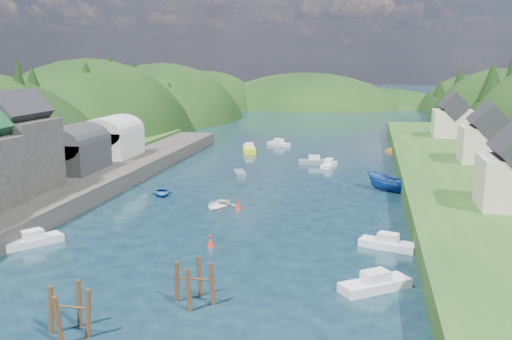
% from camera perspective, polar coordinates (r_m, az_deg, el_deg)
% --- Properties ---
extents(ground, '(600.00, 600.00, 0.00)m').
position_cam_1_polar(ground, '(88.38, 2.78, 0.14)').
color(ground, black).
rests_on(ground, ground).
extents(hillside_left, '(44.00, 245.56, 52.00)m').
position_cam_1_polar(hillside_left, '(127.39, -15.94, -0.58)').
color(hillside_left, black).
rests_on(hillside_left, ground).
extents(far_hills, '(103.00, 68.00, 44.00)m').
position_cam_1_polar(far_hills, '(211.96, 8.05, 3.48)').
color(far_hills, black).
rests_on(far_hills, ground).
extents(hill_trees, '(90.52, 153.18, 12.77)m').
position_cam_1_polar(hill_trees, '(101.56, 3.78, 7.88)').
color(hill_trees, black).
rests_on(hill_trees, ground).
extents(quay_left, '(12.00, 110.00, 2.00)m').
position_cam_1_polar(quay_left, '(68.64, -21.48, -2.97)').
color(quay_left, '#2D2B28').
rests_on(quay_left, ground).
extents(boat_sheds, '(7.00, 21.00, 7.50)m').
position_cam_1_polar(boat_sheds, '(85.03, -15.97, 2.89)').
color(boat_sheds, '#2D2D30').
rests_on(boat_sheds, quay_left).
extents(terrace_right, '(16.00, 120.00, 2.40)m').
position_cam_1_polar(terrace_right, '(78.40, 20.04, -1.04)').
color(terrace_right, '#234719').
rests_on(terrace_right, ground).
extents(right_bank_cottages, '(9.00, 59.24, 8.41)m').
position_cam_1_polar(right_bank_cottages, '(86.26, 21.40, 3.05)').
color(right_bank_cottages, beige).
rests_on(right_bank_cottages, terrace_right).
extents(piling_cluster_near, '(2.98, 2.80, 3.69)m').
position_cam_1_polar(piling_cluster_near, '(37.75, -18.16, -13.67)').
color(piling_cluster_near, '#382314').
rests_on(piling_cluster_near, ground).
extents(piling_cluster_far, '(3.07, 2.88, 3.57)m').
position_cam_1_polar(piling_cluster_far, '(40.52, -6.18, -11.51)').
color(piling_cluster_far, '#382314').
rests_on(piling_cluster_far, ground).
extents(channel_buoy_near, '(0.70, 0.70, 1.10)m').
position_cam_1_polar(channel_buoy_near, '(52.12, -4.59, -7.13)').
color(channel_buoy_near, red).
rests_on(channel_buoy_near, ground).
extents(channel_buoy_far, '(0.70, 0.70, 1.10)m').
position_cam_1_polar(channel_buoy_far, '(64.49, -1.83, -3.53)').
color(channel_buoy_far, red).
rests_on(channel_buoy_far, ground).
extents(moored_boats, '(37.80, 91.25, 2.40)m').
position_cam_1_polar(moored_boats, '(61.80, -1.83, -4.00)').
color(moored_boats, '#545B60').
rests_on(moored_boats, ground).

